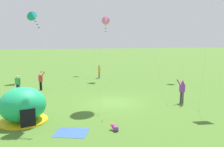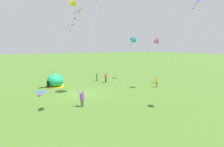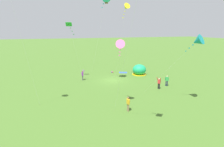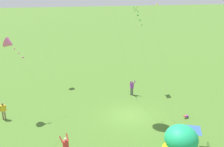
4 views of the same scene
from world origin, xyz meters
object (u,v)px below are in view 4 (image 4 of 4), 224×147
object	(u,v)px
kite_pink	(9,44)
toddler_crawling	(186,116)
kite_green	(136,12)
popup_tent	(181,139)
person_flying_kite	(132,87)
person_center_field	(66,146)
person_watching_sky	(3,110)

from	to	relation	value
kite_pink	toddler_crawling	bearing A→B (deg)	-105.16
kite_green	popup_tent	bearing A→B (deg)	178.21
person_flying_kite	kite_green	world-z (taller)	kite_green
kite_pink	kite_green	bearing A→B (deg)	-72.90
person_flying_kite	kite_green	xyz separation A→B (m)	(1.74, -0.87, 8.49)
person_flying_kite	kite_pink	bearing A→B (deg)	100.83
kite_green	kite_pink	xyz separation A→B (m)	(-4.16, 13.53, -2.16)
toddler_crawling	kite_pink	distance (m)	18.18
person_center_field	kite_pink	distance (m)	11.09
person_watching_sky	kite_green	world-z (taller)	kite_green
person_center_field	popup_tent	bearing A→B (deg)	-96.86
person_watching_sky	kite_green	xyz separation A→B (m)	(4.73, -14.77, 8.53)
person_center_field	kite_pink	size ratio (longest dim) A/B	0.24
person_flying_kite	popup_tent	bearing A→B (deg)	-177.75
person_flying_kite	kite_pink	distance (m)	14.36
kite_green	toddler_crawling	bearing A→B (deg)	-163.05
popup_tent	toddler_crawling	bearing A→B (deg)	-32.42
person_center_field	kite_green	size ratio (longest dim) A/B	0.19
popup_tent	person_center_field	distance (m)	8.92
toddler_crawling	person_watching_sky	bearing A→B (deg)	77.64
popup_tent	kite_green	xyz separation A→B (m)	(13.28, -0.42, 8.50)
person_watching_sky	person_flying_kite	bearing A→B (deg)	-77.88
popup_tent	person_watching_sky	world-z (taller)	popup_tent
popup_tent	person_watching_sky	bearing A→B (deg)	59.21
toddler_crawling	person_center_field	size ratio (longest dim) A/B	0.29
person_center_field	kite_green	world-z (taller)	kite_green
person_center_field	kite_pink	xyz separation A→B (m)	(8.05, 4.26, 6.33)
person_watching_sky	person_center_field	size ratio (longest dim) A/B	0.91
popup_tent	person_center_field	size ratio (longest dim) A/B	1.49
kite_green	kite_pink	distance (m)	14.32
popup_tent	toddler_crawling	distance (m)	5.68
kite_green	person_watching_sky	bearing A→B (deg)	107.74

